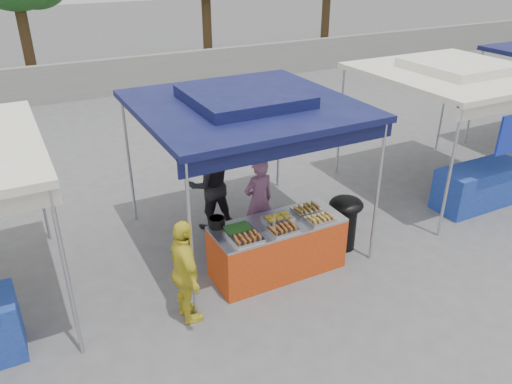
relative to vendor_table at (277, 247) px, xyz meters
name	(u,v)px	position (x,y,z in m)	size (l,w,h in m)	color
ground_plane	(274,267)	(0.00, 0.10, -0.43)	(80.00, 80.00, 0.00)	#545356
back_wall	(109,78)	(0.00, 11.10, 0.17)	(40.00, 0.25, 1.20)	slate
main_canopy	(245,104)	(0.00, 1.07, 1.94)	(3.20, 3.20, 2.57)	#AFAEB5
neighbor_stall_right	(467,117)	(4.50, 0.67, 1.18)	(3.20, 3.20, 2.57)	#AFAEB5
vendor_table	(277,247)	(0.00, 0.00, 0.00)	(2.00, 0.80, 0.85)	#B43810
food_tray_fl	(247,239)	(-0.63, -0.24, 0.46)	(0.42, 0.30, 0.07)	#BABABF
food_tray_fm	(283,229)	(-0.05, -0.24, 0.46)	(0.42, 0.30, 0.07)	#BABABF
food_tray_fr	(320,219)	(0.59, -0.24, 0.46)	(0.42, 0.30, 0.07)	#BABABF
food_tray_bl	(238,229)	(-0.63, 0.05, 0.46)	(0.42, 0.30, 0.07)	#BABABF
food_tray_bm	(278,218)	(0.05, 0.08, 0.46)	(0.42, 0.30, 0.07)	#BABABF
food_tray_br	(307,209)	(0.57, 0.10, 0.46)	(0.42, 0.30, 0.07)	#BABABF
cooking_pot	(217,222)	(-0.84, 0.32, 0.50)	(0.24, 0.24, 0.14)	black
skewer_cup	(274,230)	(-0.19, -0.21, 0.47)	(0.07, 0.07, 0.09)	#AFAEB5
wok_burner	(345,218)	(1.31, 0.07, 0.13)	(0.55, 0.55, 0.93)	black
crate_left	(228,252)	(-0.55, 0.60, -0.26)	(0.53, 0.37, 0.32)	#122797
crate_right	(274,242)	(0.24, 0.51, -0.26)	(0.56, 0.39, 0.33)	#122797
crate_stacked	(274,224)	(0.24, 0.51, 0.07)	(0.55, 0.38, 0.33)	#122797
vendor_woman	(259,201)	(0.16, 0.91, 0.33)	(0.55, 0.36, 1.50)	#805172
helper_man	(210,184)	(-0.36, 1.73, 0.40)	(0.80, 0.62, 1.64)	black
customer_person	(185,273)	(-1.61, -0.41, 0.32)	(0.88, 0.37, 1.50)	gold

